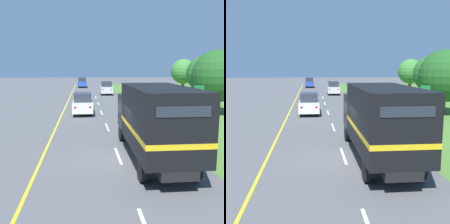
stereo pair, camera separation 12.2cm
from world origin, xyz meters
TOP-DOWN VIEW (x-y plane):
  - ground_plane at (0.00, 0.00)m, footprint 200.00×200.00m
  - grass_shoulder at (13.70, 19.54)m, footprint 20.00×74.57m
  - edge_line_yellow at (-3.70, 19.54)m, footprint 0.12×74.57m
  - centre_dash_near at (0.00, 0.56)m, footprint 0.12×2.60m
  - centre_dash_mid_a at (0.00, 7.16)m, footprint 0.12×2.60m
  - centre_dash_mid_b at (0.00, 13.76)m, footprint 0.12×2.60m
  - centre_dash_far at (0.00, 20.36)m, footprint 0.12×2.60m
  - centre_dash_farthest at (0.00, 26.96)m, footprint 0.12×2.60m
  - horse_trailer_truck at (1.58, -0.28)m, footprint 2.48×8.13m
  - lead_car_white at (-1.78, 13.23)m, footprint 1.80×4.50m
  - lead_car_silver_ahead at (1.79, 30.85)m, footprint 1.80×3.83m
  - lead_car_blue_ahead at (-2.01, 46.78)m, footprint 1.80×4.30m
  - highway_sign at (5.57, 5.96)m, footprint 2.25×0.09m
  - roadside_tree_near at (10.41, 11.64)m, footprint 4.73×4.73m
  - roadside_tree_mid at (11.58, 17.08)m, footprint 4.04×4.04m
  - roadside_tree_far at (11.63, 24.04)m, footprint 3.31×3.31m

SIDE VIEW (x-z plane):
  - ground_plane at x=0.00m, z-range 0.00..0.00m
  - edge_line_yellow at x=-3.70m, z-range 0.00..0.01m
  - centre_dash_near at x=0.00m, z-range 0.00..0.01m
  - centre_dash_mid_a at x=0.00m, z-range 0.00..0.01m
  - centre_dash_mid_b at x=0.00m, z-range 0.00..0.01m
  - centre_dash_far at x=0.00m, z-range 0.00..0.01m
  - centre_dash_farthest at x=0.00m, z-range 0.00..0.01m
  - grass_shoulder at x=13.70m, z-range 0.00..0.01m
  - lead_car_white at x=-1.78m, z-range 0.01..1.97m
  - lead_car_blue_ahead at x=-2.01m, z-range 0.00..2.03m
  - lead_car_silver_ahead at x=1.79m, z-range -0.01..2.07m
  - highway_sign at x=5.57m, z-range 0.40..3.48m
  - horse_trailer_truck at x=1.58m, z-range 0.21..3.73m
  - roadside_tree_near at x=10.41m, z-range 0.58..6.47m
  - roadside_tree_mid at x=11.58m, z-range 0.76..6.34m
  - roadside_tree_far at x=11.63m, z-range 1.00..6.36m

